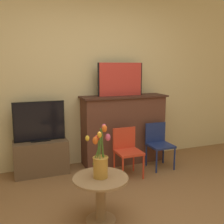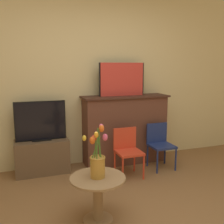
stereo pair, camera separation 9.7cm
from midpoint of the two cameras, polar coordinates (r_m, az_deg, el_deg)
wall_back at (r=3.96m, az=-4.81°, el=8.09°), size 8.00×0.06×2.70m
fireplace_mantel at (r=4.04m, az=3.48°, el=-3.57°), size 1.32×0.41×1.04m
painting at (r=3.92m, az=2.91°, el=7.12°), size 0.71×0.03×0.49m
tv_stand at (r=3.82m, az=-14.23°, el=-9.35°), size 0.72×0.35×0.47m
tv_monitor at (r=3.69m, az=-14.56°, el=-2.01°), size 0.68×0.12×0.54m
chair_red at (r=3.58m, az=4.17°, el=-7.93°), size 0.33×0.33×0.65m
chair_blue at (r=3.92m, az=11.06°, el=-6.50°), size 0.33×0.33×0.65m
side_table at (r=2.60m, az=-1.98°, el=-17.05°), size 0.53×0.53×0.45m
vase_tulips at (r=2.48m, az=-2.03°, el=-10.50°), size 0.24×0.17×0.50m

